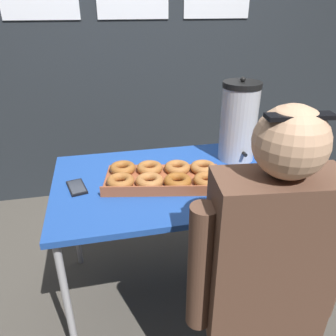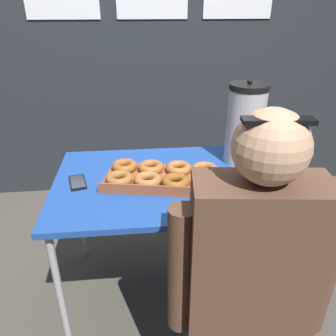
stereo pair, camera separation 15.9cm
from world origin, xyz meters
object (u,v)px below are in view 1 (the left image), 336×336
Objects in this scene: donut_box at (163,176)px; person_seated at (264,286)px; coffee_urn at (239,122)px; cell_phone at (77,188)px.

donut_box is 0.48× the size of person_seated.
coffee_urn is (0.45, 0.18, 0.19)m from donut_box.
person_seated is at bearing -57.29° from cell_phone.
person_seated reaches higher than coffee_urn.
donut_box is 0.41m from cell_phone.
donut_box is at bearing -158.37° from coffee_urn.
cell_phone is (-0.86, -0.16, -0.21)m from coffee_urn.
cell_phone is 0.12× the size of person_seated.
donut_box is 0.68m from person_seated.
person_seated is (-0.20, -0.79, -0.34)m from coffee_urn.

